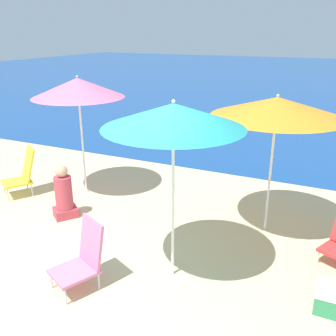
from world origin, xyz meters
TOP-DOWN VIEW (x-y plane):
  - ground_plane at (0.00, 0.00)m, footprint 60.00×60.00m
  - sea_water at (0.00, 24.52)m, footprint 60.00×40.00m
  - beach_umbrella_pink at (-1.89, 2.43)m, footprint 1.66×1.66m
  - beach_umbrella_teal at (0.72, 0.74)m, footprint 1.64×1.64m
  - beach_umbrella_orange at (1.57, 2.42)m, footprint 1.90×1.90m
  - beach_chair_yellow at (-2.91, 1.86)m, footprint 0.72×0.76m
  - beach_chair_pink at (-0.18, 0.09)m, footprint 0.66×0.72m
  - person_seated_near at (-1.58, 1.43)m, footprint 0.48×0.49m

SIDE VIEW (x-z plane):
  - ground_plane at x=0.00m, z-range 0.00..0.00m
  - sea_water at x=0.00m, z-range 0.00..0.01m
  - person_seated_near at x=-1.58m, z-range -0.07..0.85m
  - beach_chair_pink at x=-0.18m, z-range -0.02..0.82m
  - beach_chair_yellow at x=-2.91m, z-range -0.01..0.90m
  - beach_umbrella_orange at x=1.57m, z-range 0.89..3.02m
  - beach_umbrella_pink at x=-1.89m, z-range 0.90..3.13m
  - beach_umbrella_teal at x=0.72m, z-range 0.95..3.21m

